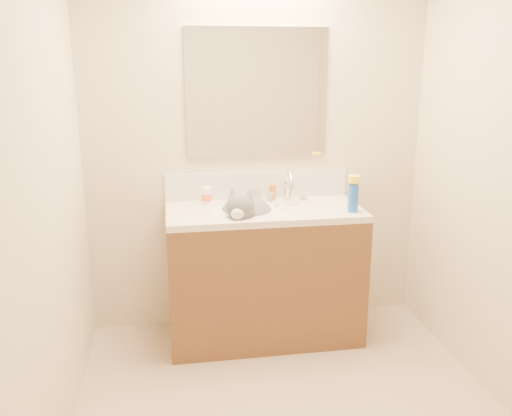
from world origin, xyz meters
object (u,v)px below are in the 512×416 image
object	(u,v)px
cat	(246,214)
pill_bottle	(207,196)
basin	(246,222)
spray_can	(353,198)
vanity_cabinet	(264,277)
amber_bottle	(273,192)
faucet	(288,189)
silver_jar	(256,196)

from	to	relation	value
cat	pill_bottle	bearing A→B (deg)	160.20
basin	spray_can	size ratio (longest dim) A/B	2.65
vanity_cabinet	amber_bottle	bearing A→B (deg)	65.06
basin	vanity_cabinet	bearing A→B (deg)	14.04
vanity_cabinet	cat	xyz separation A→B (m)	(-0.12, -0.03, 0.43)
basin	faucet	world-z (taller)	faucet
cat	pill_bottle	world-z (taller)	cat
vanity_cabinet	cat	size ratio (longest dim) A/B	2.47
basin	pill_bottle	distance (m)	0.32
vanity_cabinet	basin	world-z (taller)	basin
pill_bottle	amber_bottle	xyz separation A→B (m)	(0.43, 0.03, -0.00)
pill_bottle	spray_can	xyz separation A→B (m)	(0.85, -0.32, 0.03)
silver_jar	spray_can	distance (m)	0.64
silver_jar	amber_bottle	bearing A→B (deg)	-7.24
cat	pill_bottle	xyz separation A→B (m)	(-0.22, 0.19, 0.07)
amber_bottle	silver_jar	bearing A→B (deg)	172.76
cat	spray_can	distance (m)	0.65
pill_bottle	amber_bottle	world-z (taller)	pill_bottle
vanity_cabinet	faucet	xyz separation A→B (m)	(0.18, 0.14, 0.54)
basin	silver_jar	size ratio (longest dim) A/B	7.33
faucet	cat	xyz separation A→B (m)	(-0.30, -0.16, -0.11)
vanity_cabinet	faucet	world-z (taller)	faucet
pill_bottle	faucet	bearing A→B (deg)	-2.99
silver_jar	amber_bottle	xyz separation A→B (m)	(0.11, -0.01, 0.02)
faucet	silver_jar	size ratio (longest dim) A/B	4.56
silver_jar	spray_can	world-z (taller)	spray_can
basin	spray_can	distance (m)	0.66
vanity_cabinet	spray_can	distance (m)	0.76
basin	faucet	bearing A→B (deg)	29.12
amber_bottle	faucet	bearing A→B (deg)	-31.22
basin	pill_bottle	size ratio (longest dim) A/B	4.07
pill_bottle	silver_jar	world-z (taller)	pill_bottle
faucet	pill_bottle	world-z (taller)	faucet
basin	amber_bottle	xyz separation A→B (m)	(0.21, 0.22, 0.12)
cat	amber_bottle	size ratio (longest dim) A/B	4.64
cat	spray_can	bearing A→B (deg)	9.63
basin	silver_jar	xyz separation A→B (m)	(0.10, 0.24, 0.10)
faucet	spray_can	xyz separation A→B (m)	(0.33, -0.29, -0.00)
basin	silver_jar	distance (m)	0.28
amber_bottle	spray_can	bearing A→B (deg)	-39.48
basin	cat	distance (m)	0.05
vanity_cabinet	pill_bottle	distance (m)	0.63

